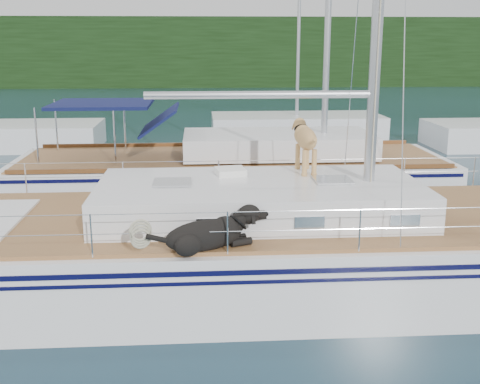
{
  "coord_description": "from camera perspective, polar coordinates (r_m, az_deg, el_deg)",
  "views": [
    {
      "loc": [
        -0.15,
        -9.41,
        4.04
      ],
      "look_at": [
        0.5,
        0.2,
        1.6
      ],
      "focal_mm": 45.0,
      "sensor_mm": 36.0,
      "label": 1
    }
  ],
  "objects": [
    {
      "name": "tree_line",
      "position": [
        54.42,
        -3.82,
        13.08
      ],
      "size": [
        90.0,
        3.0,
        6.0
      ],
      "primitive_type": "cube",
      "color": "black",
      "rests_on": "ground"
    },
    {
      "name": "ground",
      "position": [
        10.24,
        -2.75,
        -9.04
      ],
      "size": [
        120.0,
        120.0,
        0.0
      ],
      "primitive_type": "plane",
      "color": "black",
      "rests_on": "ground"
    },
    {
      "name": "neighbor_sailboat",
      "position": [
        15.6,
        -0.43,
        1.57
      ],
      "size": [
        11.0,
        3.5,
        13.3
      ],
      "color": "white",
      "rests_on": "ground"
    },
    {
      "name": "main_sailboat",
      "position": [
        9.99,
        -2.23,
        -5.46
      ],
      "size": [
        12.0,
        3.99,
        14.01
      ],
      "color": "white",
      "rests_on": "ground"
    },
    {
      "name": "bg_boat_center",
      "position": [
        25.99,
        5.38,
        6.21
      ],
      "size": [
        7.2,
        3.0,
        11.65
      ],
      "color": "white",
      "rests_on": "ground"
    },
    {
      "name": "shore_bank",
      "position": [
        55.71,
        -3.78,
        10.64
      ],
      "size": [
        92.0,
        1.0,
        1.2
      ],
      "primitive_type": "cube",
      "color": "#595147",
      "rests_on": "ground"
    }
  ]
}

